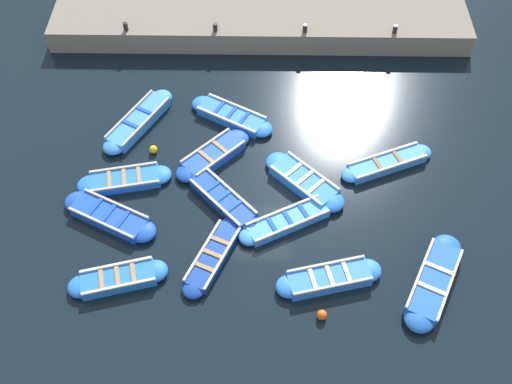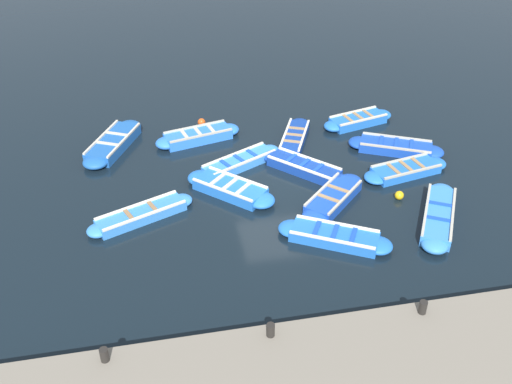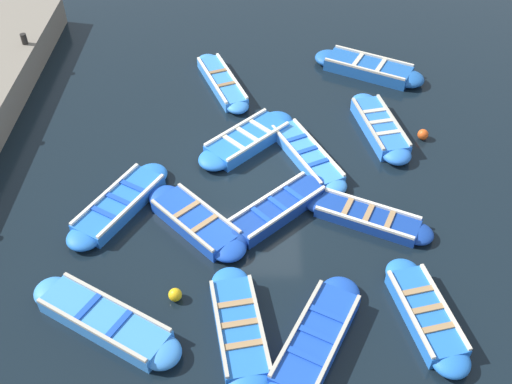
% 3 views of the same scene
% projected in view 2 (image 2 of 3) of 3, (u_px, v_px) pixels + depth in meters
% --- Properties ---
extents(ground_plane, '(120.00, 120.00, 0.00)m').
position_uv_depth(ground_plane, '(275.00, 182.00, 21.23)').
color(ground_plane, black).
extents(boat_stern_in, '(2.06, 3.65, 0.39)m').
position_uv_depth(boat_stern_in, '(141.00, 215.00, 19.34)').
color(boat_stern_in, '#3884E0').
rests_on(boat_stern_in, ground).
extents(boat_mid_row, '(1.62, 3.56, 0.46)m').
position_uv_depth(boat_mid_row, '(198.00, 136.00, 23.65)').
color(boat_mid_row, blue).
rests_on(boat_mid_row, ground).
extents(boat_far_corner, '(1.59, 3.28, 0.43)m').
position_uv_depth(boat_far_corner, '(358.00, 120.00, 24.82)').
color(boat_far_corner, blue).
rests_on(boat_far_corner, ground).
extents(boat_centre, '(1.53, 3.47, 0.38)m').
position_uv_depth(boat_centre, '(406.00, 170.00, 21.62)').
color(boat_centre, blue).
rests_on(boat_centre, ground).
extents(boat_broadside, '(2.51, 3.54, 0.40)m').
position_uv_depth(boat_broadside, '(334.00, 237.00, 18.38)').
color(boat_broadside, blue).
rests_on(boat_broadside, ground).
extents(boat_end_of_row, '(2.32, 3.57, 0.38)m').
position_uv_depth(boat_end_of_row, '(239.00, 162.00, 22.06)').
color(boat_end_of_row, '#3884E0').
rests_on(boat_end_of_row, ground).
extents(boat_inner_gap, '(3.86, 2.56, 0.46)m').
position_uv_depth(boat_inner_gap, '(113.00, 143.00, 23.17)').
color(boat_inner_gap, '#1E59AD').
rests_on(boat_inner_gap, ground).
extents(boat_drifting, '(3.39, 2.06, 0.35)m').
position_uv_depth(boat_drifting, '(294.00, 138.00, 23.63)').
color(boat_drifting, navy).
rests_on(boat_drifting, ground).
extents(boat_outer_left, '(2.41, 3.65, 0.41)m').
position_uv_depth(boat_outer_left, '(396.00, 147.00, 22.97)').
color(boat_outer_left, '#1947B7').
rests_on(boat_outer_left, ground).
extents(boat_alongside, '(3.10, 3.14, 0.44)m').
position_uv_depth(boat_alongside, '(230.00, 189.00, 20.56)').
color(boat_alongside, blue).
rests_on(boat_alongside, ground).
extents(boat_tucked, '(3.08, 2.97, 0.42)m').
position_uv_depth(boat_tucked, '(304.00, 168.00, 21.72)').
color(boat_tucked, navy).
rests_on(boat_tucked, ground).
extents(boat_outer_right, '(3.79, 2.63, 0.44)m').
position_uv_depth(boat_outer_right, '(438.00, 216.00, 19.22)').
color(boat_outer_right, '#3884E0').
rests_on(boat_outer_right, ground).
extents(boat_bow_out, '(2.98, 2.98, 0.41)m').
position_uv_depth(boat_bow_out, '(333.00, 198.00, 20.12)').
color(boat_bow_out, '#1947B7').
rests_on(boat_bow_out, ground).
extents(quay_wall, '(2.91, 18.19, 0.98)m').
position_uv_depth(quay_wall, '(361.00, 374.00, 13.67)').
color(quay_wall, slate).
rests_on(quay_wall, ground).
extents(bollard_north, '(0.20, 0.20, 0.35)m').
position_uv_depth(bollard_north, '(104.00, 355.00, 13.29)').
color(bollard_north, black).
rests_on(bollard_north, quay_wall).
extents(bollard_mid_north, '(0.20, 0.20, 0.35)m').
position_uv_depth(bollard_mid_north, '(271.00, 330.00, 13.90)').
color(bollard_mid_north, black).
rests_on(bollard_mid_north, quay_wall).
extents(bollard_mid_south, '(0.20, 0.20, 0.35)m').
position_uv_depth(bollard_mid_south, '(423.00, 307.00, 14.51)').
color(bollard_mid_south, black).
rests_on(bollard_mid_south, quay_wall).
extents(buoy_orange_near, '(0.32, 0.32, 0.32)m').
position_uv_depth(buoy_orange_near, '(202.00, 122.00, 24.73)').
color(buoy_orange_near, '#E05119').
rests_on(buoy_orange_near, ground).
extents(buoy_yellow_far, '(0.31, 0.31, 0.31)m').
position_uv_depth(buoy_yellow_far, '(399.00, 195.00, 20.29)').
color(buoy_yellow_far, '#EAB214').
rests_on(buoy_yellow_far, ground).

